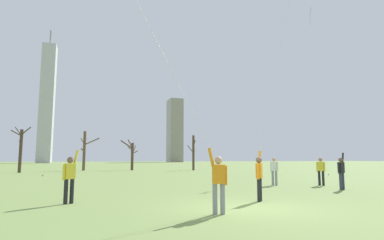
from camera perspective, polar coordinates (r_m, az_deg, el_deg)
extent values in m
plane|color=#7A934C|center=(10.77, 10.33, -15.09)|extent=(400.00, 400.00, 0.00)
cylinder|color=#33384C|center=(18.09, 24.92, -9.87)|extent=(0.14, 0.14, 0.85)
cylinder|color=#33384C|center=(18.29, 25.26, -9.82)|extent=(0.14, 0.14, 0.85)
cube|color=black|center=(18.16, 24.98, -7.66)|extent=(0.39, 0.30, 0.54)
sphere|color=brown|center=(18.15, 24.91, -6.43)|extent=(0.22, 0.22, 0.22)
cylinder|color=black|center=(17.98, 24.66, -7.79)|extent=(0.09, 0.09, 0.55)
cylinder|color=black|center=(18.34, 25.21, -6.15)|extent=(0.22, 0.15, 0.56)
cylinder|color=gray|center=(9.37, 5.46, -13.79)|extent=(0.14, 0.14, 0.85)
cylinder|color=gray|center=(9.33, 4.11, -13.84)|extent=(0.14, 0.14, 0.85)
cube|color=orange|center=(9.29, 4.74, -9.56)|extent=(0.37, 0.26, 0.54)
sphere|color=tan|center=(9.28, 4.72, -7.15)|extent=(0.22, 0.22, 0.22)
cylinder|color=orange|center=(9.34, 6.02, -9.73)|extent=(0.09, 0.09, 0.55)
cylinder|color=orange|center=(9.24, 3.43, -6.65)|extent=(0.21, 0.12, 0.56)
cylinder|color=black|center=(12.19, -21.52, -11.75)|extent=(0.14, 0.14, 0.85)
cylinder|color=black|center=(12.29, -20.59, -11.75)|extent=(0.14, 0.14, 0.85)
cube|color=yellow|center=(12.19, -20.91, -8.50)|extent=(0.39, 0.34, 0.54)
sphere|color=brown|center=(12.19, -20.83, -6.67)|extent=(0.22, 0.22, 0.22)
cylinder|color=yellow|center=(12.10, -21.81, -8.64)|extent=(0.09, 0.09, 0.55)
cylinder|color=yellow|center=(12.28, -19.94, -6.32)|extent=(0.22, 0.18, 0.56)
cylinder|color=black|center=(12.25, 11.83, -12.06)|extent=(0.14, 0.14, 0.85)
cylinder|color=black|center=(12.47, 12.00, -11.96)|extent=(0.14, 0.14, 0.85)
cube|color=orange|center=(12.32, 11.84, -8.79)|extent=(0.37, 0.39, 0.54)
sphere|color=brown|center=(12.31, 11.79, -6.98)|extent=(0.22, 0.22, 0.22)
cylinder|color=orange|center=(12.11, 11.68, -8.98)|extent=(0.09, 0.09, 0.55)
cylinder|color=orange|center=(12.52, 11.94, -6.59)|extent=(0.20, 0.21, 0.56)
cylinder|color=silver|center=(19.91, 16.62, 17.83)|extent=(8.57, 7.83, 15.91)
cylinder|color=black|center=(20.58, 22.29, -9.57)|extent=(0.14, 0.14, 0.85)
cylinder|color=black|center=(20.64, 21.70, -9.59)|extent=(0.14, 0.14, 0.85)
cube|color=yellow|center=(20.58, 21.91, -7.65)|extent=(0.36, 0.39, 0.54)
sphere|color=#9E7051|center=(20.58, 21.86, -6.56)|extent=(0.22, 0.22, 0.22)
cylinder|color=yellow|center=(20.53, 22.48, -7.72)|extent=(0.09, 0.09, 0.55)
cylinder|color=yellow|center=(20.64, 21.34, -7.76)|extent=(0.09, 0.09, 0.55)
cylinder|color=gray|center=(19.88, 14.74, -9.96)|extent=(0.14, 0.14, 0.85)
cylinder|color=gray|center=(19.98, 14.17, -9.96)|extent=(0.14, 0.14, 0.85)
cube|color=white|center=(19.91, 14.39, -7.97)|extent=(0.35, 0.39, 0.54)
sphere|color=tan|center=(19.90, 14.36, -6.85)|extent=(0.22, 0.22, 0.22)
cylinder|color=white|center=(19.81, 14.94, -8.05)|extent=(0.09, 0.09, 0.55)
cylinder|color=white|center=(20.00, 13.85, -8.07)|extent=(0.09, 0.09, 0.55)
cube|color=green|center=(41.60, 20.32, 17.79)|extent=(0.62, 0.84, 1.01)
cylinder|color=black|center=(41.60, 20.32, 17.79)|extent=(0.17, 0.09, 0.66)
cylinder|color=green|center=(41.14, 20.25, 16.41)|extent=(0.02, 0.02, 1.41)
cylinder|color=silver|center=(36.99, 21.60, 5.72)|extent=(1.54, 3.32, 18.62)
cylinder|color=#3F3833|center=(34.43, 23.08, -8.92)|extent=(0.10, 0.10, 0.08)
cylinder|color=silver|center=(34.45, -19.79, 14.84)|extent=(4.79, 0.95, 28.12)
cylinder|color=#3F3833|center=(32.78, -25.02, -8.95)|extent=(0.10, 0.10, 0.08)
cylinder|color=brown|center=(46.75, -18.61, -5.20)|extent=(0.38, 0.38, 5.38)
cylinder|color=brown|center=(46.65, -17.35, -3.64)|extent=(2.03, 0.47, 1.08)
cylinder|color=brown|center=(47.22, -18.33, -3.44)|extent=(0.47, 0.93, 0.58)
cylinder|color=brown|center=(47.42, -18.85, -3.61)|extent=(0.67, 1.36, 0.98)
cylinder|color=brown|center=(46.39, -18.55, -4.62)|extent=(0.23, 0.87, 0.81)
cylinder|color=brown|center=(46.23, -18.84, -5.12)|extent=(0.55, 1.14, 0.54)
cylinder|color=#4C3828|center=(46.01, -10.58, -6.39)|extent=(0.38, 0.38, 3.82)
cylinder|color=#4C3828|center=(46.49, -10.13, -5.67)|extent=(0.97, 0.98, 0.54)
cylinder|color=#4C3828|center=(46.35, -11.54, -4.28)|extent=(1.72, 1.01, 1.29)
cylinder|color=#4C3828|center=(46.56, -10.93, -5.03)|extent=(0.60, 1.21, 0.65)
cylinder|color=#4C3828|center=(46.79, -10.91, -4.17)|extent=(0.62, 1.68, 1.31)
cylinder|color=#4C3828|center=(46.77, -10.28, -5.28)|extent=(0.79, 1.54, 1.41)
cylinder|color=#4C3828|center=(45.22, 0.25, -5.83)|extent=(0.33, 0.33, 4.88)
cylinder|color=#4C3828|center=(44.73, -0.26, -5.23)|extent=(1.18, 0.83, 1.10)
cylinder|color=#4C3828|center=(44.82, 0.40, -4.22)|extent=(0.20, 1.01, 0.95)
cylinder|color=#4C3828|center=(46.23, 0.49, -5.57)|extent=(1.16, 1.90, 0.77)
cylinder|color=#4C3828|center=(45.96, 0.30, -5.20)|extent=(0.66, 1.45, 1.26)
cylinder|color=#423326|center=(41.98, -28.17, -4.86)|extent=(0.35, 0.35, 4.97)
cylinder|color=#423326|center=(41.31, -27.39, -1.72)|extent=(1.26, 1.53, 0.87)
cylinder|color=#423326|center=(42.12, -28.78, -2.05)|extent=(1.19, 0.24, 0.74)
cylinder|color=#423326|center=(42.48, -28.47, -1.79)|extent=(0.95, 0.78, 1.09)
cylinder|color=#423326|center=(42.62, -27.95, -2.55)|extent=(0.22, 1.24, 0.87)
cylinder|color=#423326|center=(42.90, -28.21, -3.57)|extent=(0.64, 1.81, 0.70)
cube|color=#B2B2B7|center=(142.39, -24.36, 2.75)|extent=(5.21, 7.56, 48.07)
cylinder|color=#99999E|center=(149.16, -23.83, 13.16)|extent=(0.80, 0.80, 6.57)
cube|color=gray|center=(166.78, -3.08, -1.89)|extent=(6.71, 9.62, 32.54)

